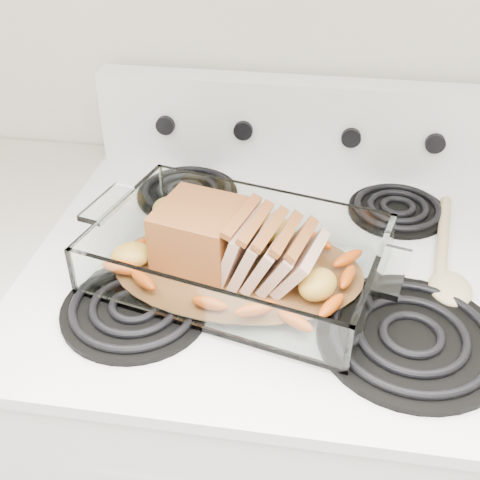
# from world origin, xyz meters

# --- Properties ---
(electric_range) EXTENTS (0.78, 0.70, 1.12)m
(electric_range) POSITION_xyz_m (0.00, 1.66, 0.48)
(electric_range) COLOR white
(electric_range) RESTS_ON ground
(baking_dish) EXTENTS (0.41, 0.27, 0.08)m
(baking_dish) POSITION_xyz_m (-0.06, 1.59, 0.96)
(baking_dish) COLOR white
(baking_dish) RESTS_ON electric_range
(pork_roast) EXTENTS (0.24, 0.12, 0.09)m
(pork_roast) POSITION_xyz_m (-0.08, 1.59, 1.00)
(pork_roast) COLOR #97531E
(pork_roast) RESTS_ON baking_dish
(roast_vegetables) EXTENTS (0.36, 0.20, 0.04)m
(roast_vegetables) POSITION_xyz_m (-0.06, 1.63, 0.97)
(roast_vegetables) COLOR #CD4200
(roast_vegetables) RESTS_ON baking_dish
(wooden_spoon) EXTENTS (0.06, 0.29, 0.02)m
(wooden_spoon) POSITION_xyz_m (0.26, 1.66, 0.95)
(wooden_spoon) COLOR tan
(wooden_spoon) RESTS_ON electric_range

